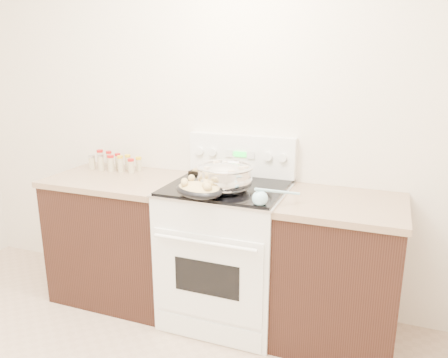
% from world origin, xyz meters
% --- Properties ---
extents(counter_left, '(0.93, 0.67, 0.92)m').
position_xyz_m(counter_left, '(-0.48, 1.43, 0.46)').
color(counter_left, black).
rests_on(counter_left, ground).
extents(counter_right, '(0.73, 0.67, 0.92)m').
position_xyz_m(counter_right, '(1.08, 1.43, 0.46)').
color(counter_right, black).
rests_on(counter_right, ground).
extents(kitchen_range, '(0.78, 0.73, 1.22)m').
position_xyz_m(kitchen_range, '(0.35, 1.42, 0.49)').
color(kitchen_range, white).
rests_on(kitchen_range, ground).
extents(mixing_bowl, '(0.40, 0.40, 0.21)m').
position_xyz_m(mixing_bowl, '(0.38, 1.31, 1.02)').
color(mixing_bowl, silver).
rests_on(mixing_bowl, kitchen_range).
extents(roasting_pan, '(0.38, 0.32, 0.11)m').
position_xyz_m(roasting_pan, '(0.28, 1.14, 0.99)').
color(roasting_pan, black).
rests_on(roasting_pan, kitchen_range).
extents(baking_sheet, '(0.45, 0.35, 0.06)m').
position_xyz_m(baking_sheet, '(0.21, 1.70, 0.96)').
color(baking_sheet, black).
rests_on(baking_sheet, kitchen_range).
extents(wooden_spoon, '(0.10, 0.28, 0.04)m').
position_xyz_m(wooden_spoon, '(0.22, 1.20, 0.95)').
color(wooden_spoon, tan).
rests_on(wooden_spoon, kitchen_range).
extents(blue_ladle, '(0.24, 0.22, 0.11)m').
position_xyz_m(blue_ladle, '(0.66, 1.15, 0.98)').
color(blue_ladle, '#9BD4E7').
rests_on(blue_ladle, kitchen_range).
extents(spice_jars, '(0.40, 0.15, 0.13)m').
position_xyz_m(spice_jars, '(-0.62, 1.58, 0.98)').
color(spice_jars, '#BFB28C').
rests_on(spice_jars, counter_left).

